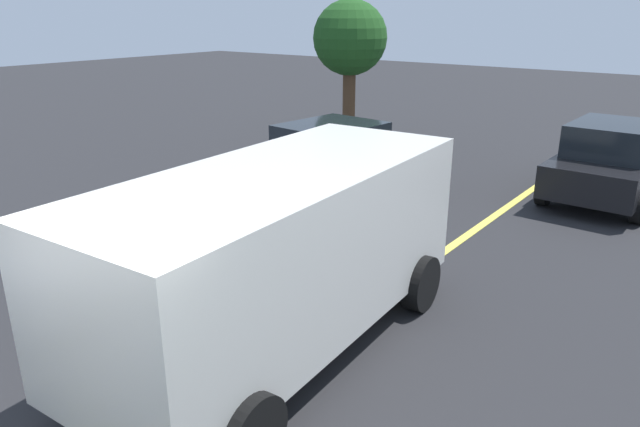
% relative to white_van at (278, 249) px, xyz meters
% --- Properties ---
extents(lane_marking_centre, '(28.00, 0.16, 0.01)m').
position_rel_white_van_xyz_m(lane_marking_centre, '(-0.24, -0.30, -1.26)').
color(lane_marking_centre, '#E0D14C').
extents(white_van, '(5.31, 2.52, 2.20)m').
position_rel_white_van_xyz_m(white_van, '(0.00, 0.00, 0.00)').
color(white_van, silver).
rests_on(white_van, ground_plane).
extents(car_black_behind_van, '(4.26, 2.07, 1.64)m').
position_rel_white_van_xyz_m(car_black_behind_van, '(8.74, -1.75, -0.45)').
color(car_black_behind_van, black).
rests_on(car_black_behind_van, ground_plane).
extents(car_white_approaching, '(4.30, 2.41, 1.62)m').
position_rel_white_van_xyz_m(car_white_approaching, '(5.21, 2.93, -0.45)').
color(car_white_approaching, white).
rests_on(car_white_approaching, ground_plane).
extents(tree_left_verge, '(2.15, 2.15, 4.15)m').
position_rel_white_van_xyz_m(tree_left_verge, '(9.90, 5.82, 1.75)').
color(tree_left_verge, '#513823').
rests_on(tree_left_verge, ground_plane).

